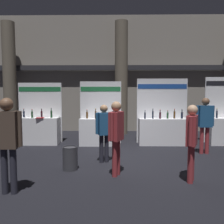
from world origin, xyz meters
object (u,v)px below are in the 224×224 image
Objects in this scene: exhibitor_booth_0 at (38,128)px; exhibitor_booth_2 at (163,128)px; visitor_4 at (192,137)px; exhibitor_booth_1 at (100,129)px; visitor_1 at (205,120)px; visitor_6 at (8,137)px; visitor_7 at (116,132)px; trash_bin at (70,158)px; visitor_3 at (104,129)px.

exhibitor_booth_2 reaches higher than exhibitor_booth_0.
visitor_4 is (-0.16, -3.69, 0.38)m from exhibitor_booth_2.
exhibitor_booth_0 is at bearing 177.27° from exhibitor_booth_1.
visitor_1 is at bearing 177.89° from visitor_4.
visitor_6 is 1.06× the size of visitor_7.
visitor_7 is (0.59, -3.24, 0.43)m from exhibitor_booth_1.
visitor_1 is 1.07× the size of visitor_4.
visitor_6 reaches higher than trash_bin.
visitor_6 is (0.93, -4.36, 0.50)m from exhibitor_booth_0.
visitor_4 is (2.78, -0.74, 0.70)m from trash_bin.
visitor_3 is at bearing -83.43° from exhibitor_booth_1.
exhibitor_booth_2 is at bearing -157.47° from visitor_4.
exhibitor_booth_0 is at bearing -13.70° from visitor_1.
visitor_7 reaches higher than visitor_4.
visitor_1 is at bearing -29.32° from visitor_7.
exhibitor_booth_1 is 1.30× the size of visitor_6.
trash_bin is at bearing 56.59° from visitor_6.
trash_bin is 0.34× the size of visitor_7.
visitor_4 is (2.21, -3.59, 0.39)m from exhibitor_booth_1.
exhibitor_booth_2 reaches higher than exhibitor_booth_1.
trash_bin is (-0.57, -2.84, -0.31)m from exhibitor_booth_1.
visitor_6 is (-1.71, -2.04, 0.16)m from visitor_3.
exhibitor_booth_2 is at bearing 45.02° from trash_bin.
exhibitor_booth_0 reaches higher than trash_bin.
trash_bin is 0.33× the size of visitor_1.
visitor_6 is (-3.67, -0.65, 0.11)m from visitor_4.
visitor_3 is 2.40m from visitor_4.
visitor_1 is 3.45m from visitor_7.
trash_bin is at bearing -58.49° from exhibitor_booth_0.
exhibitor_booth_2 is 3.71m from visitor_4.
exhibitor_booth_2 reaches higher than visitor_1.
visitor_6 reaches higher than visitor_4.
visitor_3 is at bearing -132.58° from exhibitor_booth_2.
visitor_4 reaches higher than visitor_3.
visitor_1 is at bearing 177.75° from visitor_3.
visitor_7 is at bearing -19.00° from trash_bin.
exhibitor_booth_2 reaches higher than visitor_3.
visitor_7 is (-1.78, -3.34, 0.42)m from exhibitor_booth_2.
exhibitor_booth_1 is 0.96× the size of exhibitor_booth_2.
visitor_3 is 2.66m from visitor_6.
trash_bin is at bearing -134.98° from exhibitor_booth_2.
visitor_1 is 5.71m from visitor_6.
visitor_6 is at bearing 31.13° from visitor_1.
exhibitor_booth_0 is 5.91m from visitor_4.
exhibitor_booth_1 is 1.37× the size of visitor_7.
visitor_7 is (0.34, -1.04, 0.09)m from visitor_3.
exhibitor_booth_1 is at bearing -20.57° from visitor_1.
visitor_1 is 1.11× the size of visitor_3.
visitor_3 is (-2.12, -2.31, 0.33)m from exhibitor_booth_2.
exhibitor_booth_1 is 2.25m from visitor_3.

